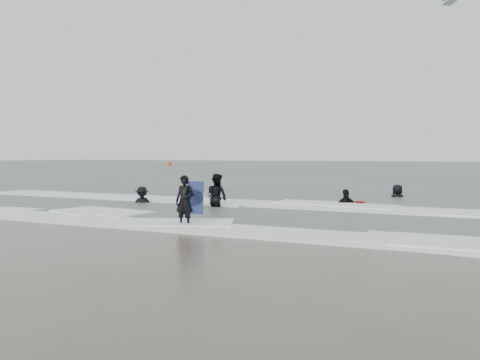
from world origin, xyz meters
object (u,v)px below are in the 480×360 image
at_px(surfer_wading, 217,208).
at_px(buoy, 169,164).
at_px(surfer_centre, 184,227).
at_px(surfer_right_far, 397,198).
at_px(surfer_right_near, 346,205).
at_px(surfer_breaker, 142,204).

height_order(surfer_wading, buoy, buoy).
bearing_deg(surfer_centre, surfer_wading, 105.88).
bearing_deg(buoy, surfer_right_far, -48.13).
height_order(surfer_wading, surfer_right_near, surfer_wading).
bearing_deg(surfer_centre, surfer_right_far, 68.48).
bearing_deg(buoy, surfer_right_near, -51.11).
distance_m(surfer_wading, surfer_breaker, 3.62).
distance_m(surfer_wading, surfer_right_far, 9.62).
bearing_deg(surfer_right_far, surfer_right_near, 34.59).
relative_size(surfer_breaker, surfer_right_far, 0.87).
relative_size(surfer_breaker, buoy, 0.97).
height_order(surfer_centre, surfer_breaker, surfer_breaker).
bearing_deg(surfer_right_near, surfer_centre, 34.63).
relative_size(surfer_right_far, buoy, 1.11).
distance_m(surfer_centre, surfer_right_far, 13.12).
relative_size(surfer_right_near, surfer_right_far, 1.00).
height_order(surfer_breaker, surfer_right_near, surfer_right_near).
relative_size(surfer_right_near, buoy, 1.11).
xyz_separation_m(surfer_centre, surfer_right_far, (4.57, 12.30, 0.00)).
height_order(surfer_right_near, buoy, buoy).
relative_size(surfer_centre, surfer_right_near, 0.84).
distance_m(surfer_right_near, buoy, 79.02).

